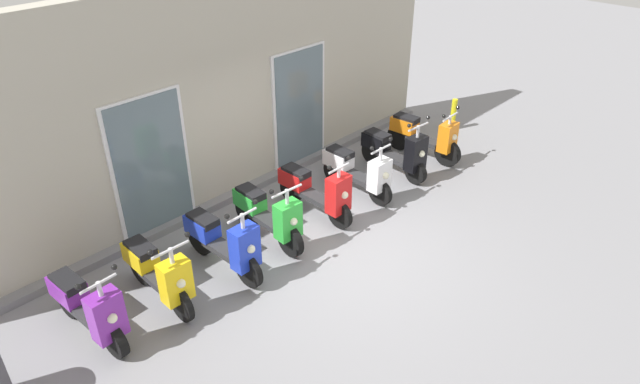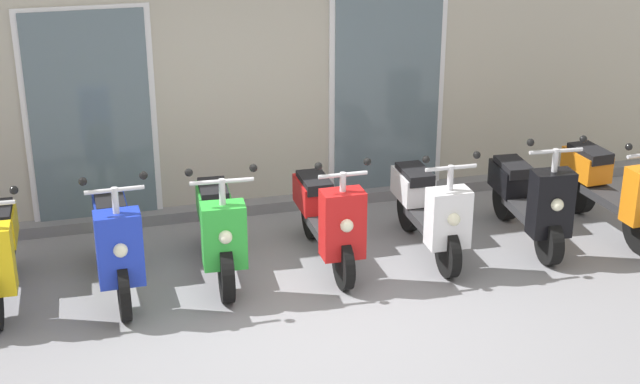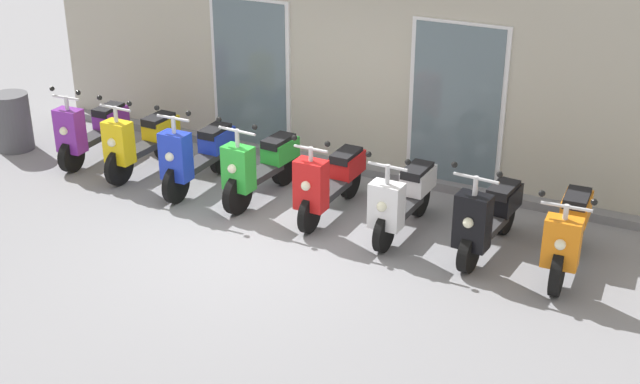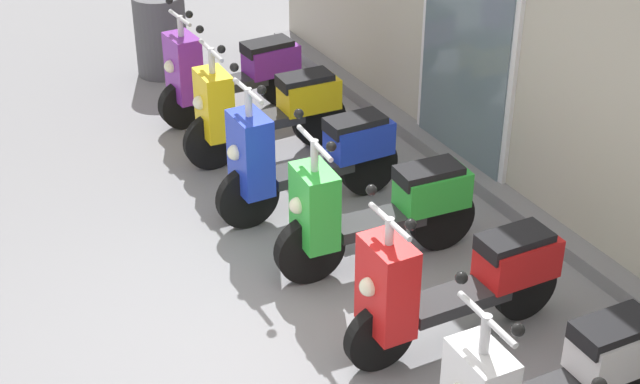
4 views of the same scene
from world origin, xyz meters
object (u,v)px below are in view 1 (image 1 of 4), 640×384
object	(u,v)px
scooter_green	(268,214)
scooter_purple	(88,307)
scooter_blue	(223,241)
scooter_red	(316,190)
scooter_yellow	(158,272)
curb_bollard	(453,114)
scooter_black	(395,151)
scooter_orange	(424,135)
scooter_white	(358,170)

from	to	relation	value
scooter_green	scooter_purple	bearing A→B (deg)	178.87
scooter_blue	scooter_red	world-z (taller)	scooter_blue
scooter_purple	scooter_blue	xyz separation A→B (m)	(1.96, -0.16, 0.04)
scooter_blue	scooter_yellow	bearing A→B (deg)	174.72
scooter_purple	curb_bollard	world-z (taller)	scooter_purple
scooter_purple	scooter_blue	world-z (taller)	scooter_blue
scooter_blue	scooter_green	world-z (taller)	scooter_blue
curb_bollard	scooter_black	bearing A→B (deg)	-173.30
scooter_red	scooter_orange	world-z (taller)	scooter_red
scooter_orange	curb_bollard	distance (m)	1.60
scooter_black	curb_bollard	world-z (taller)	scooter_black
scooter_purple	scooter_green	size ratio (longest dim) A/B	0.95
scooter_red	scooter_white	xyz separation A→B (m)	(1.01, -0.04, -0.01)
scooter_yellow	scooter_blue	xyz separation A→B (m)	(1.01, -0.09, 0.01)
scooter_red	scooter_orange	xyz separation A→B (m)	(2.99, -0.07, -0.01)
scooter_blue	scooter_red	xyz separation A→B (m)	(1.96, 0.07, -0.02)
curb_bollard	scooter_white	bearing A→B (deg)	-175.65
scooter_blue	scooter_purple	bearing A→B (deg)	175.48
scooter_blue	scooter_red	size ratio (longest dim) A/B	1.01
scooter_purple	scooter_yellow	xyz separation A→B (m)	(0.95, -0.06, 0.03)
scooter_yellow	scooter_orange	distance (m)	5.97
scooter_yellow	scooter_white	bearing A→B (deg)	-0.95
scooter_black	curb_bollard	size ratio (longest dim) A/B	2.23
scooter_red	curb_bollard	xyz separation A→B (m)	(4.55, 0.23, -0.13)
scooter_blue	scooter_orange	xyz separation A→B (m)	(4.95, -0.01, -0.02)
scooter_yellow	curb_bollard	distance (m)	7.53
scooter_black	scooter_green	bearing A→B (deg)	178.28
scooter_yellow	scooter_green	distance (m)	1.95
scooter_purple	scooter_red	bearing A→B (deg)	-1.29
scooter_yellow	scooter_white	world-z (taller)	scooter_yellow
scooter_green	curb_bollard	xyz separation A→B (m)	(5.58, 0.20, -0.12)
scooter_blue	scooter_red	distance (m)	1.96
scooter_red	curb_bollard	bearing A→B (deg)	2.90
scooter_green	scooter_white	size ratio (longest dim) A/B	1.03
scooter_white	scooter_yellow	bearing A→B (deg)	179.05
scooter_yellow	scooter_blue	world-z (taller)	scooter_blue
scooter_yellow	scooter_black	distance (m)	5.05
scooter_white	scooter_black	world-z (taller)	scooter_black
scooter_green	scooter_blue	bearing A→B (deg)	-173.99
scooter_green	scooter_red	distance (m)	1.03
scooter_orange	scooter_black	bearing A→B (deg)	179.23
scooter_green	scooter_red	bearing A→B (deg)	-1.75
scooter_purple	scooter_orange	world-z (taller)	scooter_purple
scooter_orange	scooter_red	bearing A→B (deg)	178.59
scooter_blue	scooter_white	size ratio (longest dim) A/B	1.05
scooter_green	scooter_orange	size ratio (longest dim) A/B	0.98
scooter_purple	scooter_yellow	world-z (taller)	scooter_yellow
scooter_red	scooter_green	bearing A→B (deg)	178.25
scooter_black	curb_bollard	bearing A→B (deg)	6.70
scooter_yellow	scooter_green	world-z (taller)	scooter_green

